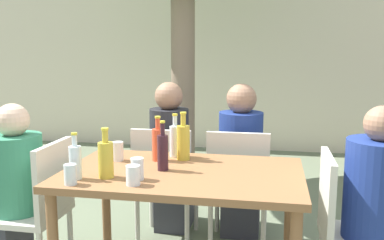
{
  "coord_description": "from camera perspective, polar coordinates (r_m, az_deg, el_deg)",
  "views": [
    {
      "loc": [
        0.5,
        -2.35,
        1.48
      ],
      "look_at": [
        0.0,
        0.3,
        1.03
      ],
      "focal_mm": 40.0,
      "sensor_mm": 36.0,
      "label": 1
    }
  ],
  "objects": [
    {
      "name": "oil_cruet_1",
      "position": [
        2.39,
        -11.42,
        -5.05
      ],
      "size": [
        0.08,
        0.08,
        0.28
      ],
      "color": "gold",
      "rests_on": "dining_table_front"
    },
    {
      "name": "person_seated_3",
      "position": [
        3.38,
        6.54,
        -6.51
      ],
      "size": [
        0.33,
        0.56,
        1.23
      ],
      "rotation": [
        0.0,
        0.0,
        3.14
      ],
      "color": "#383842",
      "rests_on": "ground_plane"
    },
    {
      "name": "water_bottle_2",
      "position": [
        2.8,
        -2.28,
        -2.67
      ],
      "size": [
        0.07,
        0.07,
        0.28
      ],
      "color": "silver",
      "rests_on": "dining_table_front"
    },
    {
      "name": "wine_bottle_0",
      "position": [
        2.49,
        -3.91,
        -4.17
      ],
      "size": [
        0.06,
        0.06,
        0.29
      ],
      "color": "#331923",
      "rests_on": "dining_table_front"
    },
    {
      "name": "patio_chair_0",
      "position": [
        2.91,
        -19.69,
        -10.42
      ],
      "size": [
        0.44,
        0.44,
        0.91
      ],
      "rotation": [
        0.0,
        0.0,
        -1.57
      ],
      "color": "beige",
      "rests_on": "ground_plane"
    },
    {
      "name": "drinking_glass_3",
      "position": [
        2.25,
        -7.86,
        -7.31
      ],
      "size": [
        0.07,
        0.07,
        0.1
      ],
      "color": "white",
      "rests_on": "dining_table_front"
    },
    {
      "name": "patio_chair_3",
      "position": [
        3.17,
        6.21,
        -8.27
      ],
      "size": [
        0.44,
        0.44,
        0.91
      ],
      "rotation": [
        0.0,
        0.0,
        3.14
      ],
      "color": "beige",
      "rests_on": "ground_plane"
    },
    {
      "name": "person_seated_0",
      "position": [
        3.03,
        -23.66,
        -9.95
      ],
      "size": [
        0.57,
        0.34,
        1.15
      ],
      "rotation": [
        0.0,
        0.0,
        -1.57
      ],
      "color": "#383842",
      "rests_on": "ground_plane"
    },
    {
      "name": "patio_chair_1",
      "position": [
        2.57,
        19.9,
        -13.09
      ],
      "size": [
        0.44,
        0.44,
        0.91
      ],
      "rotation": [
        0.0,
        0.0,
        1.57
      ],
      "color": "beige",
      "rests_on": "ground_plane"
    },
    {
      "name": "soda_bottle_4",
      "position": [
        2.71,
        -4.56,
        -3.13
      ],
      "size": [
        0.08,
        0.08,
        0.28
      ],
      "color": "#DB4C2D",
      "rests_on": "dining_table_front"
    },
    {
      "name": "drinking_glass_0",
      "position": [
        2.34,
        -7.31,
        -6.48
      ],
      "size": [
        0.07,
        0.07,
        0.12
      ],
      "color": "white",
      "rests_on": "dining_table_front"
    },
    {
      "name": "dining_table_front",
      "position": [
        2.53,
        -1.28,
        -8.76
      ],
      "size": [
        1.38,
        0.86,
        0.78
      ],
      "color": "brown",
      "rests_on": "ground_plane"
    },
    {
      "name": "water_bottle_3",
      "position": [
        2.4,
        -15.29,
        -5.32
      ],
      "size": [
        0.07,
        0.07,
        0.26
      ],
      "color": "silver",
      "rests_on": "dining_table_front"
    },
    {
      "name": "oil_cruet_5",
      "position": [
        2.72,
        -1.17,
        -2.85
      ],
      "size": [
        0.08,
        0.08,
        0.31
      ],
      "color": "gold",
      "rests_on": "dining_table_front"
    },
    {
      "name": "patio_chair_2",
      "position": [
        3.25,
        -3.63,
        -7.75
      ],
      "size": [
        0.44,
        0.44,
        0.91
      ],
      "rotation": [
        0.0,
        0.0,
        3.14
      ],
      "color": "beige",
      "rests_on": "ground_plane"
    },
    {
      "name": "drinking_glass_1",
      "position": [
        2.74,
        -9.86,
        -4.13
      ],
      "size": [
        0.07,
        0.07,
        0.12
      ],
      "color": "silver",
      "rests_on": "dining_table_front"
    },
    {
      "name": "person_seated_2",
      "position": [
        3.46,
        -2.67,
        -6.11
      ],
      "size": [
        0.3,
        0.55,
        1.23
      ],
      "rotation": [
        0.0,
        0.0,
        3.14
      ],
      "color": "#383842",
      "rests_on": "ground_plane"
    },
    {
      "name": "drinking_glass_2",
      "position": [
        2.33,
        -15.91,
        -7.0
      ],
      "size": [
        0.07,
        0.07,
        0.11
      ],
      "color": "silver",
      "rests_on": "dining_table_front"
    },
    {
      "name": "cafe_building_wall",
      "position": [
        6.31,
        6.23,
        8.69
      ],
      "size": [
        10.0,
        0.08,
        2.8
      ],
      "color": "beige",
      "rests_on": "ground_plane"
    }
  ]
}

